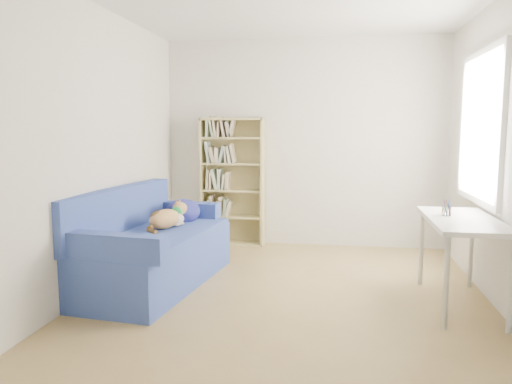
# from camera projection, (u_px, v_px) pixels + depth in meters

# --- Properties ---
(ground) EXTENTS (4.00, 4.00, 0.00)m
(ground) POSITION_uv_depth(u_px,v_px,m) (287.00, 294.00, 4.50)
(ground) COLOR olive
(ground) RESTS_ON ground
(room_shell) EXTENTS (3.54, 4.04, 2.62)m
(room_shell) POSITION_uv_depth(u_px,v_px,m) (301.00, 111.00, 4.31)
(room_shell) COLOR silver
(room_shell) RESTS_ON ground
(sofa) EXTENTS (1.10, 1.97, 0.93)m
(sofa) POSITION_uv_depth(u_px,v_px,m) (151.00, 248.00, 4.78)
(sofa) COLOR navy
(sofa) RESTS_ON ground
(bookshelf) EXTENTS (0.81, 0.25, 1.62)m
(bookshelf) POSITION_uv_depth(u_px,v_px,m) (233.00, 187.00, 6.36)
(bookshelf) COLOR tan
(bookshelf) RESTS_ON ground
(desk) EXTENTS (0.55, 1.20, 0.75)m
(desk) POSITION_uv_depth(u_px,v_px,m) (462.00, 227.00, 4.13)
(desk) COLOR white
(desk) RESTS_ON ground
(pen_cup) EXTENTS (0.08, 0.08, 0.15)m
(pen_cup) POSITION_uv_depth(u_px,v_px,m) (447.00, 209.00, 4.23)
(pen_cup) COLOR white
(pen_cup) RESTS_ON desk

